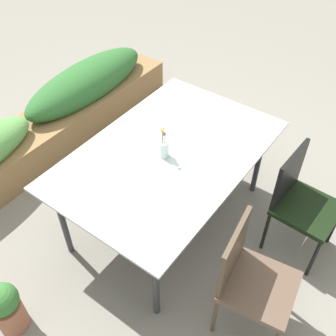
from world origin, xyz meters
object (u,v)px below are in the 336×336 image
chair_near_left (249,276)px  flower_vase (164,147)px  dining_table (168,157)px  chair_near_right (300,199)px  planter_box (32,132)px  potted_plant (6,308)px

chair_near_left → flower_vase: flower_vase is taller
dining_table → chair_near_right: 1.04m
chair_near_right → planter_box: bearing=-75.2°
planter_box → potted_plant: planter_box is taller
planter_box → potted_plant: bearing=-135.8°
potted_plant → planter_box: bearing=44.2°
planter_box → flower_vase: bearing=-87.1°
chair_near_left → chair_near_right: bearing=171.8°
chair_near_right → chair_near_left: bearing=2.8°
dining_table → flower_vase: size_ratio=6.21×
flower_vase → potted_plant: flower_vase is taller
potted_plant → chair_near_right: bearing=-34.4°
chair_near_right → dining_table: bearing=-64.2°
dining_table → potted_plant: (-1.41, 0.30, -0.48)m
chair_near_left → planter_box: bearing=-104.5°
flower_vase → planter_box: flower_vase is taller
chair_near_left → planter_box: chair_near_left is taller
dining_table → planter_box: dining_table is taller
chair_near_right → potted_plant: (-1.81, 1.24, -0.27)m
dining_table → planter_box: size_ratio=0.49×
dining_table → chair_near_left: size_ratio=1.93×
chair_near_right → planter_box: 2.54m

